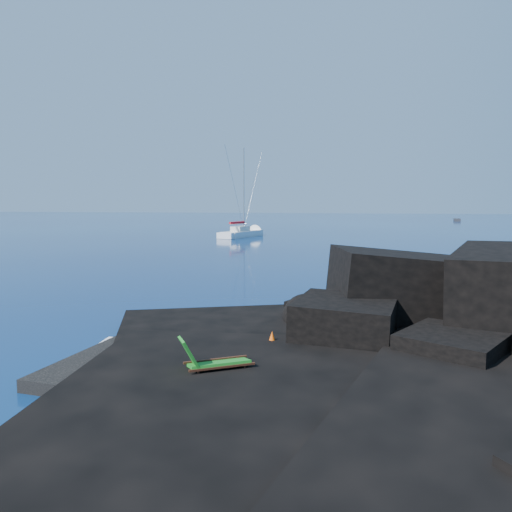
{
  "coord_description": "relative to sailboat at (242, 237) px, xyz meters",
  "views": [
    {
      "loc": [
        8.45,
        -12.74,
        4.85
      ],
      "look_at": [
        3.04,
        12.8,
        2.0
      ],
      "focal_mm": 35.0,
      "sensor_mm": 36.0,
      "label": 1
    }
  ],
  "objects": [
    {
      "name": "towel",
      "position": [
        13.48,
        -52.95,
        0.38
      ],
      "size": [
        2.21,
        1.21,
        0.06
      ],
      "primitive_type": "cube",
      "rotation": [
        0.0,
        0.0,
        0.1
      ],
      "color": "white",
      "rests_on": "beach"
    },
    {
      "name": "distant_boat_a",
      "position": [
        39.54,
        66.32,
        0.0
      ],
      "size": [
        2.1,
        4.99,
        0.65
      ],
      "primitive_type": "cube",
      "rotation": [
        0.0,
        0.0,
        -0.13
      ],
      "color": "#27272C",
      "rests_on": "ground"
    },
    {
      "name": "surf_foam",
      "position": [
        12.65,
        -49.03,
        0.0
      ],
      "size": [
        10.0,
        8.0,
        0.06
      ],
      "primitive_type": null,
      "color": "white",
      "rests_on": "ground"
    },
    {
      "name": "beach",
      "position": [
        12.15,
        -53.53,
        0.0
      ],
      "size": [
        9.08,
        6.86,
        0.7
      ],
      "primitive_type": "cube",
      "rotation": [
        0.0,
        0.0,
        -0.1
      ],
      "color": "black",
      "rests_on": "ground"
    },
    {
      "name": "sailboat",
      "position": [
        0.0,
        0.0,
        0.0
      ],
      "size": [
        5.87,
        11.89,
        12.26
      ],
      "primitive_type": null,
      "rotation": [
        0.0,
        0.0,
        -0.31
      ],
      "color": "white",
      "rests_on": "ground"
    },
    {
      "name": "ground",
      "position": [
        7.65,
        -54.03,
        0.0
      ],
      "size": [
        400.0,
        400.0,
        0.0
      ],
      "primitive_type": "plane",
      "color": "#040F3D",
      "rests_on": "ground"
    },
    {
      "name": "deck_chair",
      "position": [
        12.6,
        -54.84,
        0.96
      ],
      "size": [
        1.91,
        1.6,
        1.22
      ],
      "primitive_type": null,
      "rotation": [
        0.0,
        0.0,
        0.56
      ],
      "color": "#1B791F",
      "rests_on": "beach"
    },
    {
      "name": "marker_cone",
      "position": [
        13.49,
        -52.09,
        0.63
      ],
      "size": [
        0.43,
        0.43,
        0.56
      ],
      "primitive_type": "cone",
      "rotation": [
        0.0,
        0.0,
        0.2
      ],
      "color": "#FF5C0D",
      "rests_on": "beach"
    },
    {
      "name": "sunbather",
      "position": [
        13.48,
        -52.95,
        0.52
      ],
      "size": [
        1.79,
        0.6,
        0.23
      ],
      "primitive_type": null,
      "rotation": [
        0.0,
        0.0,
        0.1
      ],
      "color": "tan",
      "rests_on": "towel"
    }
  ]
}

